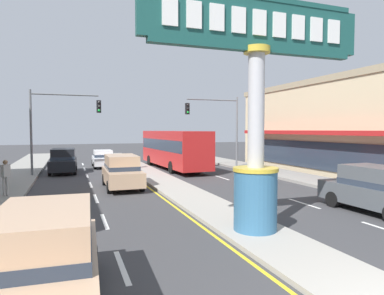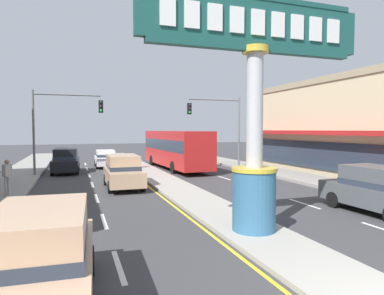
# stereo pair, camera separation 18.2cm
# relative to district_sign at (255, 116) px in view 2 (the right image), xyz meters

# --- Properties ---
(median_strip) EXTENTS (2.27, 52.00, 0.14)m
(median_strip) POSITION_rel_district_sign_xyz_m (0.00, 12.03, -3.74)
(median_strip) COLOR #A39E93
(median_strip) RESTS_ON ground
(sidewalk_right) EXTENTS (2.96, 60.00, 0.18)m
(sidewalk_right) POSITION_rel_district_sign_xyz_m (9.21, 10.03, -3.72)
(sidewalk_right) COLOR gray
(sidewalk_right) RESTS_ON ground
(lane_markings) EXTENTS (9.01, 52.00, 0.01)m
(lane_markings) POSITION_rel_district_sign_xyz_m (0.00, 10.67, -3.81)
(lane_markings) COLOR silver
(lane_markings) RESTS_ON ground
(district_sign) EXTENTS (7.62, 1.45, 7.41)m
(district_sign) POSITION_rel_district_sign_xyz_m (0.00, 0.00, 0.00)
(district_sign) COLOR #33668C
(district_sign) RESTS_ON median_strip
(storefront_right) EXTENTS (10.01, 19.87, 7.16)m
(storefront_right) POSITION_rel_district_sign_xyz_m (15.81, 11.51, -0.23)
(storefront_right) COLOR beige
(storefront_right) RESTS_ON ground
(traffic_light_left_side) EXTENTS (4.86, 0.46, 6.20)m
(traffic_light_left_side) POSITION_rel_district_sign_xyz_m (-6.37, 16.73, 0.43)
(traffic_light_left_side) COLOR slate
(traffic_light_left_side) RESTS_ON ground
(traffic_light_right_side) EXTENTS (4.86, 0.46, 6.20)m
(traffic_light_right_side) POSITION_rel_district_sign_xyz_m (6.37, 16.95, 0.43)
(traffic_light_right_side) COLOR slate
(traffic_light_right_side) RESTS_ON ground
(bus_near_right_lane) EXTENTS (2.98, 11.30, 3.26)m
(bus_near_right_lane) POSITION_rel_district_sign_xyz_m (2.78, 18.43, -1.95)
(bus_near_right_lane) COLOR #B21E1E
(bus_near_right_lane) RESTS_ON ground
(suv_far_right_lane) EXTENTS (2.00, 4.62, 1.90)m
(suv_far_right_lane) POSITION_rel_district_sign_xyz_m (-2.78, 10.23, -2.83)
(suv_far_right_lane) COLOR tan
(suv_far_right_lane) RESTS_ON ground
(suv_near_left_lane) EXTENTS (2.09, 4.66, 1.90)m
(suv_near_left_lane) POSITION_rel_district_sign_xyz_m (-6.08, 18.67, -2.83)
(suv_near_left_lane) COLOR black
(suv_near_left_lane) RESTS_ON ground
(suv_mid_left_lane) EXTENTS (2.04, 4.64, 1.90)m
(suv_mid_left_lane) POSITION_rel_district_sign_xyz_m (6.09, 0.74, -2.83)
(suv_mid_left_lane) COLOR #4C5156
(suv_mid_left_lane) RESTS_ON ground
(suv_far_left_oncoming) EXTENTS (2.15, 4.69, 1.90)m
(suv_far_left_oncoming) POSITION_rel_district_sign_xyz_m (-6.08, -2.77, -2.83)
(suv_far_left_oncoming) COLOR tan
(suv_far_left_oncoming) RESTS_ON ground
(sedan_kerb_right) EXTENTS (1.88, 4.32, 1.53)m
(sedan_kerb_right) POSITION_rel_district_sign_xyz_m (-2.78, 21.88, -3.03)
(sedan_kerb_right) COLOR white
(sedan_kerb_right) RESTS_ON ground
(pedestrian_near_kerb) EXTENTS (0.42, 0.45, 1.74)m
(pedestrian_near_kerb) POSITION_rel_district_sign_xyz_m (-8.54, 8.95, -2.65)
(pedestrian_near_kerb) COLOR #B7B2AD
(pedestrian_near_kerb) RESTS_ON sidewalk_left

